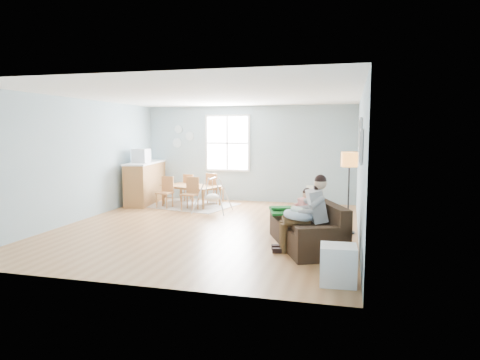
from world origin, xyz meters
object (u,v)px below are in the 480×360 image
(monitor, at_px, (141,156))
(sofa, at_px, (309,230))
(chair_ne, at_px, (214,187))
(counter, at_px, (146,182))
(toddler, at_px, (302,206))
(floor_lamp, at_px, (349,166))
(storage_cube, at_px, (337,265))
(baby_swing, at_px, (212,197))
(chair_se, at_px, (191,192))
(chair_sw, at_px, (166,190))
(dining_table, at_px, (191,196))
(father, at_px, (307,211))
(chair_nw, at_px, (190,186))

(monitor, bearing_deg, sofa, -33.30)
(chair_ne, bearing_deg, counter, -171.46)
(toddler, xyz_separation_m, chair_ne, (-2.82, 3.66, -0.20))
(floor_lamp, bearing_deg, storage_cube, -92.12)
(monitor, xyz_separation_m, baby_swing, (2.20, -0.59, -0.95))
(chair_se, bearing_deg, floor_lamp, -22.16)
(chair_sw, bearing_deg, dining_table, 39.85)
(sofa, height_order, counter, counter)
(toddler, height_order, baby_swing, toddler)
(father, height_order, floor_lamp, floor_lamp)
(toddler, relative_size, floor_lamp, 0.50)
(toddler, height_order, chair_nw, toddler)
(chair_nw, bearing_deg, counter, -157.12)
(counter, bearing_deg, chair_ne, 8.54)
(counter, xyz_separation_m, monitor, (0.07, -0.38, 0.75))
(chair_nw, bearing_deg, toddler, -47.09)
(chair_nw, bearing_deg, chair_ne, -14.19)
(father, xyz_separation_m, monitor, (-4.78, 3.45, 0.65))
(chair_se, bearing_deg, chair_sw, 166.54)
(chair_se, relative_size, chair_nw, 1.07)
(chair_sw, distance_m, baby_swing, 1.46)
(dining_table, relative_size, chair_se, 1.83)
(chair_se, height_order, chair_nw, chair_se)
(father, relative_size, floor_lamp, 0.81)
(monitor, bearing_deg, chair_se, -13.94)
(monitor, bearing_deg, dining_table, 9.99)
(floor_lamp, height_order, chair_ne, floor_lamp)
(chair_se, bearing_deg, counter, 154.77)
(toddler, bearing_deg, father, -73.60)
(chair_se, bearing_deg, chair_ne, 76.14)
(father, bearing_deg, toddler, 106.40)
(sofa, height_order, chair_ne, chair_ne)
(chair_ne, xyz_separation_m, baby_swing, (0.38, -1.26, -0.09))
(chair_sw, xyz_separation_m, monitor, (-0.79, 0.20, 0.88))
(chair_nw, height_order, chair_ne, chair_ne)
(toddler, height_order, dining_table, toddler)
(chair_sw, xyz_separation_m, chair_se, (0.77, -0.18, 0.02))
(dining_table, bearing_deg, chair_nw, 131.75)
(dining_table, bearing_deg, father, -27.09)
(chair_se, distance_m, chair_ne, 1.09)
(father, xyz_separation_m, chair_ne, (-2.96, 4.12, -0.21))
(dining_table, distance_m, counter, 1.43)
(baby_swing, bearing_deg, sofa, -44.64)
(father, xyz_separation_m, dining_table, (-3.46, 3.68, -0.41))
(floor_lamp, xyz_separation_m, chair_se, (-3.86, 1.57, -0.85))
(father, xyz_separation_m, storage_cube, (0.54, -1.45, -0.43))
(storage_cube, bearing_deg, father, 110.47)
(sofa, height_order, father, father)
(floor_lamp, xyz_separation_m, dining_table, (-4.11, 2.19, -1.04))
(counter, bearing_deg, floor_lamp, -23.09)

